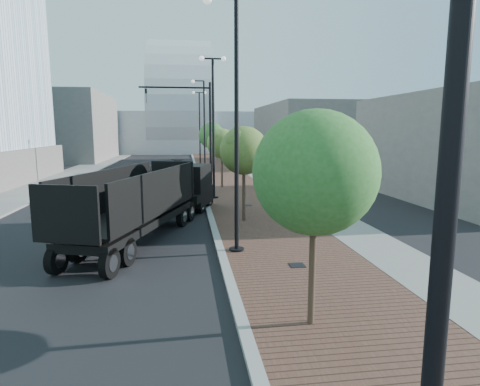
{
  "coord_description": "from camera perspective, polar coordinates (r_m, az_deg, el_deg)",
  "views": [
    {
      "loc": [
        -1.27,
        -4.63,
        4.65
      ],
      "look_at": [
        1.0,
        12.0,
        2.0
      ],
      "focal_mm": 30.11,
      "sensor_mm": 36.0,
      "label": 1
    }
  ],
  "objects": [
    {
      "name": "white_sedan",
      "position": [
        25.45,
        -13.62,
        -0.23
      ],
      "size": [
        2.09,
        4.38,
        1.38
      ],
      "primitive_type": "imported",
      "rotation": [
        0.0,
        0.0,
        0.15
      ],
      "color": "white",
      "rests_on": "ground"
    },
    {
      "name": "pedestrian",
      "position": [
        24.39,
        7.99,
        -0.16
      ],
      "size": [
        0.65,
        0.48,
        1.63
      ],
      "primitive_type": "imported",
      "rotation": [
        0.0,
        0.0,
        3.3
      ],
      "color": "black",
      "rests_on": "ground"
    },
    {
      "name": "traffic_mast",
      "position": [
        29.65,
        -5.98,
        9.57
      ],
      "size": [
        5.09,
        0.2,
        8.0
      ],
      "color": "black",
      "rests_on": "ground"
    },
    {
      "name": "sidewalk",
      "position": [
        45.12,
        -1.66,
        3.13
      ],
      "size": [
        7.0,
        140.0,
        0.12
      ],
      "primitive_type": "cube",
      "color": "#4C2D23",
      "rests_on": "ground"
    },
    {
      "name": "streetlight_4",
      "position": [
        50.66,
        -5.73,
        9.12
      ],
      "size": [
        1.72,
        0.56,
        9.28
      ],
      "color": "black",
      "rests_on": "ground"
    },
    {
      "name": "utility_cover_1",
      "position": [
        13.91,
        8.09,
        -10.09
      ],
      "size": [
        0.5,
        0.5,
        0.02
      ],
      "primitive_type": "cube",
      "color": "black",
      "rests_on": "sidewalk"
    },
    {
      "name": "dark_car_mid",
      "position": [
        41.15,
        -14.33,
        3.13
      ],
      "size": [
        3.55,
        5.18,
        1.32
      ],
      "primitive_type": "imported",
      "rotation": [
        0.0,
        0.0,
        -0.32
      ],
      "color": "black",
      "rests_on": "ground"
    },
    {
      "name": "streetlight_0",
      "position": [
        3.23,
        28.13,
        10.92
      ],
      "size": [
        1.72,
        0.56,
        9.28
      ],
      "color": "black",
      "rests_on": "ground"
    },
    {
      "name": "streetlight_2",
      "position": [
        26.7,
        -3.8,
        9.32
      ],
      "size": [
        1.72,
        0.56,
        9.28
      ],
      "color": "black",
      "rests_on": "ground"
    },
    {
      "name": "commercial_block_e",
      "position": [
        31.29,
        30.41,
        5.64
      ],
      "size": [
        10.0,
        16.0,
        7.0
      ],
      "primitive_type": "cube",
      "color": "#65605B",
      "rests_on": "ground"
    },
    {
      "name": "dark_car_far",
      "position": [
        46.86,
        -8.79,
        3.93
      ],
      "size": [
        2.04,
        4.34,
        1.23
      ],
      "primitive_type": "imported",
      "rotation": [
        0.0,
        0.0,
        0.08
      ],
      "color": "black",
      "rests_on": "ground"
    },
    {
      "name": "tree_3",
      "position": [
        43.76,
        -3.99,
        8.11
      ],
      "size": [
        2.78,
        2.78,
        5.41
      ],
      "color": "#382619",
      "rests_on": "ground"
    },
    {
      "name": "tree_0",
      "position": [
        9.18,
        10.8,
        2.8
      ],
      "size": [
        2.82,
        2.82,
        5.11
      ],
      "color": "#382619",
      "rests_on": "ground"
    },
    {
      "name": "streetlight_1",
      "position": [
        14.74,
        -0.93,
        7.77
      ],
      "size": [
        1.44,
        0.56,
        9.21
      ],
      "color": "black",
      "rests_on": "ground"
    },
    {
      "name": "commercial_block_nw",
      "position": [
        67.29,
        -24.21,
        8.5
      ],
      "size": [
        14.0,
        20.0,
        10.0
      ],
      "primitive_type": "cube",
      "color": "#68625D",
      "rests_on": "ground"
    },
    {
      "name": "convention_center",
      "position": [
        89.64,
        -8.35,
        9.75
      ],
      "size": [
        50.0,
        30.0,
        50.0
      ],
      "color": "#A8AEB2",
      "rests_on": "ground"
    },
    {
      "name": "commercial_block_ne",
      "position": [
        57.3,
        9.88,
        8.2
      ],
      "size": [
        12.0,
        22.0,
        8.0
      ],
      "primitive_type": "cube",
      "color": "#5E5854",
      "rests_on": "ground"
    },
    {
      "name": "tree_2",
      "position": [
        31.81,
        -2.52,
        6.98
      ],
      "size": [
        2.4,
        2.35,
        4.74
      ],
      "color": "#382619",
      "rests_on": "ground"
    },
    {
      "name": "concrete_strip",
      "position": [
        45.48,
        1.73,
        3.19
      ],
      "size": [
        2.4,
        140.0,
        0.13
      ],
      "primitive_type": "cube",
      "color": "slate",
      "rests_on": "ground"
    },
    {
      "name": "streetlight_3",
      "position": [
        38.67,
        -5.22,
        8.48
      ],
      "size": [
        1.44,
        0.56,
        9.21
      ],
      "color": "black",
      "rests_on": "ground"
    },
    {
      "name": "curb",
      "position": [
        44.88,
        -6.11,
        3.07
      ],
      "size": [
        0.3,
        140.0,
        0.14
      ],
      "primitive_type": "cube",
      "color": "gray",
      "rests_on": "ground"
    },
    {
      "name": "west_sidewalk",
      "position": [
        46.37,
        -22.4,
        2.62
      ],
      "size": [
        4.0,
        140.0,
        0.12
      ],
      "primitive_type": "cube",
      "color": "slate",
      "rests_on": "ground"
    },
    {
      "name": "tree_1",
      "position": [
        19.9,
        0.67,
        6.0
      ],
      "size": [
        2.43,
        2.39,
        4.83
      ],
      "color": "#382619",
      "rests_on": "ground"
    },
    {
      "name": "utility_cover_2",
      "position": [
        24.34,
        1.04,
        -1.73
      ],
      "size": [
        0.5,
        0.5,
        0.02
      ],
      "primitive_type": "cube",
      "color": "black",
      "rests_on": "sidewalk"
    },
    {
      "name": "dump_truck",
      "position": [
        20.31,
        -10.32,
        -0.71
      ],
      "size": [
        6.29,
        13.31,
        3.05
      ],
      "rotation": [
        0.0,
        0.0,
        -0.32
      ],
      "color": "black",
      "rests_on": "ground"
    }
  ]
}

